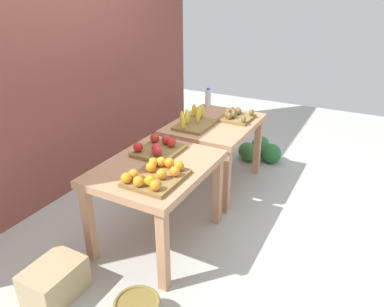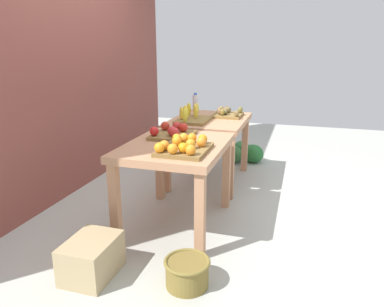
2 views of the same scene
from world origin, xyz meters
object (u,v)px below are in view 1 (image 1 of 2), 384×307
banana_crate (194,121)px  kiwi_bin (236,116)px  display_table_right (215,131)px  apple_bin (158,148)px  display_table_left (157,176)px  orange_bin (156,175)px  watermelon_pile (260,150)px  water_bottle (208,98)px  cardboard_produce_box (55,281)px

banana_crate → kiwi_bin: 0.49m
banana_crate → kiwi_bin: bearing=-38.5°
display_table_right → kiwi_bin: 0.28m
apple_bin → kiwi_bin: apple_bin is taller
display_table_left → orange_bin: orange_bin is taller
kiwi_bin → watermelon_pile: size_ratio=0.57×
apple_bin → orange_bin: bearing=-149.6°
apple_bin → display_table_left: bearing=-152.2°
orange_bin → apple_bin: size_ratio=1.13×
orange_bin → water_bottle: 1.84m
apple_bin → cardboard_produce_box: size_ratio=1.00×
display_table_left → cardboard_produce_box: 1.05m
apple_bin → cardboard_produce_box: (-1.09, 0.19, -0.64)m
display_table_right → watermelon_pile: bearing=-16.9°
display_table_left → orange_bin: 0.29m
apple_bin → water_bottle: water_bottle is taller
orange_bin → water_bottle: size_ratio=2.06×
water_bottle → cardboard_produce_box: water_bottle is taller
banana_crate → water_bottle: 0.67m
apple_bin → water_bottle: 1.38m
display_table_left → cardboard_produce_box: (-0.88, 0.30, -0.49)m
apple_bin → kiwi_bin: 1.13m
orange_bin → watermelon_pile: size_ratio=0.71×
watermelon_pile → cardboard_produce_box: cardboard_produce_box is taller
orange_bin → apple_bin: 0.49m
kiwi_bin → display_table_right: bearing=138.8°
display_table_left → banana_crate: 0.95m
apple_bin → water_bottle: (1.37, 0.19, 0.06)m
display_table_left → apple_bin: apple_bin is taller
water_bottle → cardboard_produce_box: size_ratio=0.55×
orange_bin → watermelon_pile: (2.19, -0.12, -0.65)m
display_table_left → water_bottle: bearing=10.7°
kiwi_bin → watermelon_pile: (0.67, -0.10, -0.64)m
display_table_left → orange_bin: bearing=-147.1°
apple_bin → kiwi_bin: size_ratio=1.11×
water_bottle → cardboard_produce_box: (-2.46, 0.00, -0.70)m
kiwi_bin → cardboard_produce_box: bearing=168.1°
banana_crate → cardboard_produce_box: banana_crate is taller
apple_bin → cardboard_produce_box: 1.28m
display_table_left → water_bottle: (1.57, 0.30, 0.21)m
water_bottle → cardboard_produce_box: bearing=179.9°
display_table_right → water_bottle: (0.45, 0.30, 0.21)m
display_table_right → cardboard_produce_box: (-2.00, 0.30, -0.49)m
orange_bin → water_bottle: (1.79, 0.43, 0.06)m
banana_crate → cardboard_produce_box: size_ratio=1.13×
display_table_right → orange_bin: orange_bin is taller
water_bottle → watermelon_pile: size_ratio=0.35×
kiwi_bin → water_bottle: water_bottle is taller
banana_crate → water_bottle: water_bottle is taller
apple_bin → display_table_right: bearing=-6.9°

